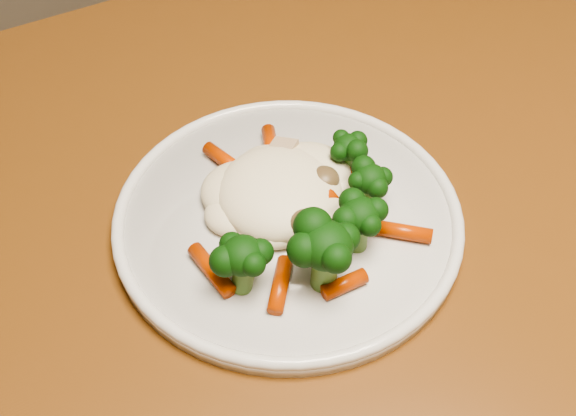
{
  "coord_description": "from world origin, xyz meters",
  "views": [
    {
      "loc": [
        -0.08,
        -0.34,
        1.19
      ],
      "look_at": [
        0.09,
        -0.0,
        0.77
      ],
      "focal_mm": 45.0,
      "sensor_mm": 36.0,
      "label": 1
    }
  ],
  "objects": [
    {
      "name": "dining_table",
      "position": [
        0.04,
        -0.03,
        0.65
      ],
      "size": [
        1.27,
        0.89,
        0.75
      ],
      "rotation": [
        0.0,
        0.0,
        0.06
      ],
      "color": "brown",
      "rests_on": "ground"
    },
    {
      "name": "meal",
      "position": [
        0.09,
        -0.02,
        0.78
      ],
      "size": [
        0.18,
        0.2,
        0.05
      ],
      "color": "#FFF3CB",
      "rests_on": "plate"
    },
    {
      "name": "plate",
      "position": [
        0.09,
        -0.0,
        0.76
      ],
      "size": [
        0.28,
        0.28,
        0.01
      ],
      "primitive_type": "cylinder",
      "color": "silver",
      "rests_on": "dining_table"
    }
  ]
}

